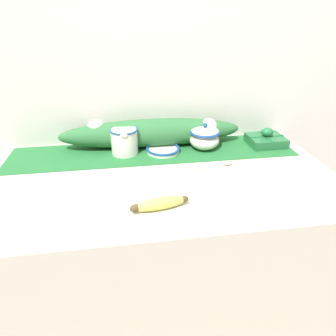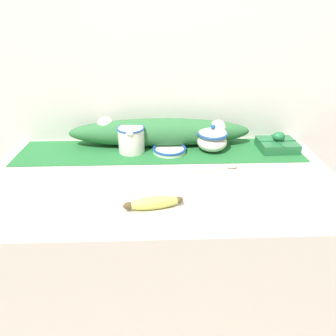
% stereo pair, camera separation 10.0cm
% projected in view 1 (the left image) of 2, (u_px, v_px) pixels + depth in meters
% --- Properties ---
extents(countertop, '(1.26, 0.67, 0.92)m').
position_uv_depth(countertop, '(161.00, 270.00, 1.27)').
color(countertop, beige).
rests_on(countertop, ground_plane).
extents(back_wall, '(2.06, 0.04, 2.40)m').
position_uv_depth(back_wall, '(148.00, 75.00, 1.24)').
color(back_wall, silver).
rests_on(back_wall, ground_plane).
extents(table_runner, '(1.16, 0.24, 0.00)m').
position_uv_depth(table_runner, '(153.00, 152.00, 1.24)').
color(table_runner, '#236B33').
rests_on(table_runner, countertop).
extents(cream_pitcher, '(0.11, 0.13, 0.11)m').
position_uv_depth(cream_pitcher, '(124.00, 140.00, 1.20)').
color(cream_pitcher, white).
rests_on(cream_pitcher, countertop).
extents(sugar_bowl, '(0.12, 0.12, 0.11)m').
position_uv_depth(sugar_bowl, '(205.00, 137.00, 1.24)').
color(sugar_bowl, white).
rests_on(sugar_bowl, countertop).
extents(small_dish, '(0.14, 0.14, 0.02)m').
position_uv_depth(small_dish, '(163.00, 149.00, 1.23)').
color(small_dish, white).
rests_on(small_dish, countertop).
extents(banana, '(0.18, 0.06, 0.04)m').
position_uv_depth(banana, '(160.00, 204.00, 0.87)').
color(banana, '#CCD156').
rests_on(banana, countertop).
extents(spoon, '(0.17, 0.06, 0.01)m').
position_uv_depth(spoon, '(225.00, 164.00, 1.13)').
color(spoon, '#A89E89').
rests_on(spoon, countertop).
extents(gift_box, '(0.15, 0.13, 0.08)m').
position_uv_depth(gift_box, '(266.00, 140.00, 1.29)').
color(gift_box, '#236638').
rests_on(gift_box, countertop).
extents(poinsettia_garland, '(0.77, 0.13, 0.12)m').
position_uv_depth(poinsettia_garland, '(152.00, 132.00, 1.26)').
color(poinsettia_garland, '#2D6B38').
rests_on(poinsettia_garland, countertop).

